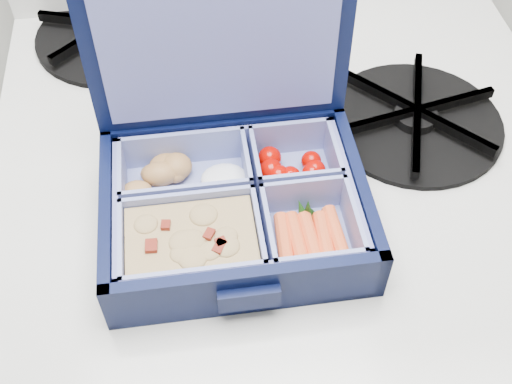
{
  "coord_description": "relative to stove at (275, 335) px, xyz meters",
  "views": [
    {
      "loc": [
        0.15,
        1.23,
        1.34
      ],
      "look_at": [
        0.2,
        1.59,
        0.91
      ],
      "focal_mm": 45.0,
      "sensor_mm": 36.0,
      "label": 1
    }
  ],
  "objects": [
    {
      "name": "burner_grate_rear",
      "position": [
        -0.17,
        0.18,
        0.45
      ],
      "size": [
        0.23,
        0.23,
        0.02
      ],
      "primitive_type": "cylinder",
      "rotation": [
        0.0,
        0.0,
        -0.31
      ],
      "color": "black",
      "rests_on": "stove"
    },
    {
      "name": "fork",
      "position": [
        0.05,
        0.02,
        0.44
      ],
      "size": [
        0.08,
        0.17,
        0.01
      ],
      "primitive_type": null,
      "rotation": [
        0.0,
        0.0,
        -0.34
      ],
      "color": "silver",
      "rests_on": "stove"
    },
    {
      "name": "bento_box",
      "position": [
        -0.06,
        -0.11,
        0.47
      ],
      "size": [
        0.23,
        0.18,
        0.05
      ],
      "primitive_type": null,
      "rotation": [
        0.0,
        0.0,
        0.01
      ],
      "color": "black",
      "rests_on": "stove"
    },
    {
      "name": "stove",
      "position": [
        0.0,
        0.0,
        0.0
      ],
      "size": [
        0.59,
        0.59,
        0.88
      ],
      "primitive_type": null,
      "color": "silver",
      "rests_on": "floor"
    },
    {
      "name": "burner_grate",
      "position": [
        0.13,
        -0.0,
        0.45
      ],
      "size": [
        0.21,
        0.21,
        0.03
      ],
      "primitive_type": "cylinder",
      "rotation": [
        0.0,
        0.0,
        0.21
      ],
      "color": "black",
      "rests_on": "stove"
    }
  ]
}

